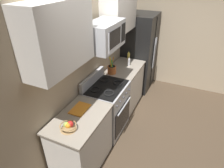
# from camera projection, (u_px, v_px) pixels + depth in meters

# --- Properties ---
(ground_plane) EXTENTS (16.00, 16.00, 0.00)m
(ground_plane) POSITION_uv_depth(u_px,v_px,m) (141.00, 138.00, 3.53)
(ground_plane) COLOR #473828
(wall_back) EXTENTS (8.00, 0.10, 2.60)m
(wall_back) POSITION_uv_depth(u_px,v_px,m) (86.00, 62.00, 3.24)
(wall_back) COLOR tan
(wall_back) RESTS_ON ground
(counter_left) EXTENTS (0.94, 0.61, 0.91)m
(counter_left) POSITION_uv_depth(u_px,v_px,m) (82.00, 141.00, 2.86)
(counter_left) COLOR silver
(counter_left) RESTS_ON ground
(range_oven) EXTENTS (0.76, 0.65, 1.09)m
(range_oven) POSITION_uv_depth(u_px,v_px,m) (107.00, 108.00, 3.53)
(range_oven) COLOR #B2B5BA
(range_oven) RESTS_ON ground
(counter_right) EXTENTS (0.95, 0.61, 0.91)m
(counter_right) POSITION_uv_depth(u_px,v_px,m) (124.00, 86.00, 4.22)
(counter_right) COLOR silver
(counter_right) RESTS_ON ground
(refrigerator) EXTENTS (0.82, 0.72, 1.81)m
(refrigerator) POSITION_uv_depth(u_px,v_px,m) (139.00, 53.00, 4.70)
(refrigerator) COLOR black
(refrigerator) RESTS_ON ground
(wall_right) EXTENTS (0.10, 8.00, 2.60)m
(wall_right) POSITION_uv_depth(u_px,v_px,m) (174.00, 34.00, 4.66)
(wall_right) COLOR tan
(wall_right) RESTS_ON ground
(microwave) EXTENTS (0.72, 0.44, 0.40)m
(microwave) POSITION_uv_depth(u_px,v_px,m) (104.00, 35.00, 2.87)
(microwave) COLOR #B2B5BA
(upper_cabinets_left) EXTENTS (0.93, 0.34, 0.76)m
(upper_cabinets_left) POSITION_uv_depth(u_px,v_px,m) (58.00, 37.00, 2.13)
(upper_cabinets_left) COLOR silver
(upper_cabinets_right) EXTENTS (0.94, 0.34, 0.76)m
(upper_cabinets_right) POSITION_uv_depth(u_px,v_px,m) (119.00, 10.00, 3.50)
(upper_cabinets_right) COLOR silver
(utensil_crock) EXTENTS (0.16, 0.16, 0.33)m
(utensil_crock) POSITION_uv_depth(u_px,v_px,m) (112.00, 69.00, 3.72)
(utensil_crock) COLOR #D1662D
(utensil_crock) RESTS_ON counter_right
(fruit_basket) EXTENTS (0.21, 0.21, 0.10)m
(fruit_basket) POSITION_uv_depth(u_px,v_px,m) (68.00, 126.00, 2.42)
(fruit_basket) COLOR #9E7A4C
(fruit_basket) RESTS_ON counter_left
(cutting_board) EXTENTS (0.31, 0.21, 0.02)m
(cutting_board) POSITION_uv_depth(u_px,v_px,m) (80.00, 109.00, 2.78)
(cutting_board) COLOR orange
(cutting_board) RESTS_ON counter_left
(bottle_oil) EXTENTS (0.05, 0.05, 0.24)m
(bottle_oil) POSITION_uv_depth(u_px,v_px,m) (129.00, 57.00, 4.19)
(bottle_oil) COLOR gold
(bottle_oil) RESTS_ON counter_right
(bottle_vinegar) EXTENTS (0.06, 0.06, 0.19)m
(bottle_vinegar) POSITION_uv_depth(u_px,v_px,m) (129.00, 61.00, 4.03)
(bottle_vinegar) COLOR silver
(bottle_vinegar) RESTS_ON counter_right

